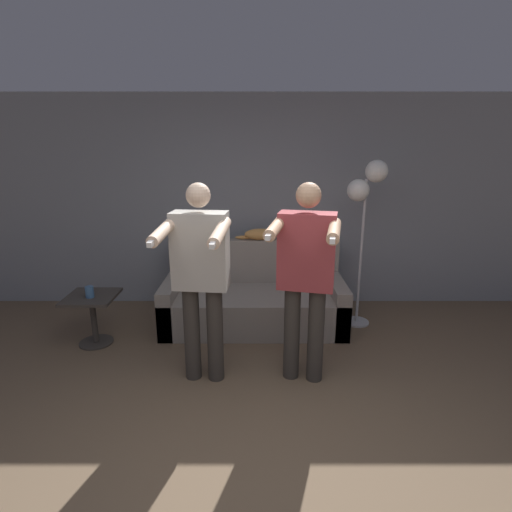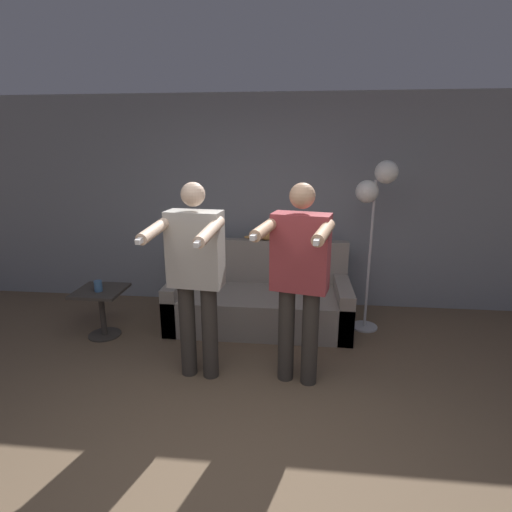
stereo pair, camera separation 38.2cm
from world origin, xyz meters
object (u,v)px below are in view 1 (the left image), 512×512
object	(u,v)px
cat	(263,234)
floor_lamp	(367,193)
side_table	(93,309)
cup	(90,292)
person_left	(201,272)
couch	(254,301)
person_right	(306,271)

from	to	relation	value
cat	floor_lamp	world-z (taller)	floor_lamp
cat	floor_lamp	size ratio (longest dim) A/B	0.28
cat	side_table	world-z (taller)	cat
floor_lamp	cup	size ratio (longest dim) A/B	16.32
person_left	cat	xyz separation A→B (m)	(0.53, 1.48, -0.00)
couch	cup	distance (m)	1.76
person_right	floor_lamp	size ratio (longest dim) A/B	0.93
floor_lamp	side_table	bearing A→B (deg)	-170.16
person_left	side_table	distance (m)	1.52
person_left	floor_lamp	bearing A→B (deg)	40.96
person_right	side_table	size ratio (longest dim) A/B	3.25
cat	side_table	xyz separation A→B (m)	(-1.75, -0.82, -0.61)
floor_lamp	cup	bearing A→B (deg)	-169.24
couch	person_right	xyz separation A→B (m)	(0.43, -1.15, 0.73)
person_left	cup	xyz separation A→B (m)	(-1.21, 0.61, -0.41)
couch	cat	distance (m)	0.80
floor_lamp	side_table	world-z (taller)	floor_lamp
person_left	person_right	bearing A→B (deg)	5.81
person_right	person_left	bearing A→B (deg)	-167.16
cat	floor_lamp	bearing A→B (deg)	-16.56
person_right	floor_lamp	distance (m)	1.48
person_left	side_table	xyz separation A→B (m)	(-1.22, 0.66, -0.61)
side_table	floor_lamp	bearing A→B (deg)	9.84
couch	cup	world-z (taller)	couch
floor_lamp	side_table	xyz separation A→B (m)	(-2.86, -0.50, -1.12)
person_right	cat	bearing A→B (deg)	115.63
couch	person_left	world-z (taller)	person_left
cat	cup	world-z (taller)	cat
person_right	side_table	world-z (taller)	person_right
cup	side_table	bearing A→B (deg)	103.48
couch	floor_lamp	size ratio (longest dim) A/B	1.09
couch	person_right	size ratio (longest dim) A/B	1.17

